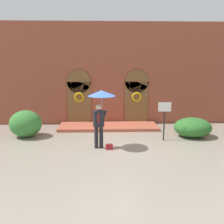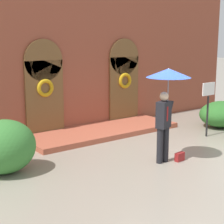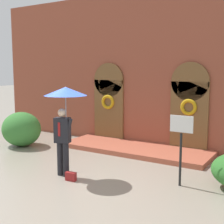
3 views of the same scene
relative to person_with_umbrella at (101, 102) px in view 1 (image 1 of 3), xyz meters
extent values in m
plane|color=gray|center=(0.36, 0.17, -1.91)|extent=(80.00, 80.00, 0.00)
cube|color=brown|center=(0.36, 4.37, 0.89)|extent=(14.00, 0.50, 5.60)
cube|color=brown|center=(-1.24, 4.08, -0.71)|extent=(1.30, 0.08, 2.40)
cylinder|color=brown|center=(-1.24, 4.08, 0.49)|extent=(1.30, 0.08, 1.30)
cube|color=brown|center=(1.96, 4.08, -0.71)|extent=(1.30, 0.08, 2.40)
cylinder|color=brown|center=(1.96, 4.08, 0.49)|extent=(1.30, 0.08, 1.30)
torus|color=#C69314|center=(-1.24, 4.01, -0.36)|extent=(0.56, 0.12, 0.56)
torus|color=#C69314|center=(1.96, 4.01, -0.36)|extent=(0.56, 0.12, 0.56)
cube|color=#AA523A|center=(0.36, 3.22, -1.83)|extent=(5.20, 1.80, 0.16)
cylinder|color=black|center=(-0.20, 0.00, -1.46)|extent=(0.16, 0.16, 0.90)
cylinder|color=black|center=(0.00, 0.00, -1.46)|extent=(0.16, 0.16, 0.90)
cube|color=black|center=(-0.10, 0.00, -0.68)|extent=(0.45, 0.35, 0.66)
cube|color=#A51919|center=(-0.10, -0.13, -0.64)|extent=(0.06, 0.03, 0.36)
sphere|color=beige|center=(-0.10, 0.00, -0.22)|extent=(0.22, 0.22, 0.22)
cylinder|color=black|center=(0.12, 0.00, -0.58)|extent=(0.22, 0.09, 0.46)
cylinder|color=gray|center=(0.03, 0.00, -0.26)|extent=(0.02, 0.02, 0.98)
cone|color=#284CB7|center=(0.03, 0.00, 0.34)|extent=(1.10, 1.10, 0.22)
cone|color=white|center=(0.03, 0.00, 0.35)|extent=(0.60, 0.61, 0.20)
cube|color=maroon|center=(0.32, -0.20, -1.80)|extent=(0.29, 0.15, 0.22)
cylinder|color=black|center=(2.79, 0.93, -1.26)|extent=(0.06, 0.06, 1.30)
cube|color=white|center=(2.79, 0.93, -0.39)|extent=(0.56, 0.03, 0.40)
ellipsoid|color=#387A33|center=(-3.54, 1.70, -1.28)|extent=(1.49, 1.33, 1.26)
ellipsoid|color=#2D6B28|center=(4.28, 1.44, -1.46)|extent=(1.76, 1.48, 0.90)
camera|label=1|loc=(0.09, -9.74, 1.50)|focal=40.00mm
camera|label=2|loc=(-6.59, -6.39, 1.21)|focal=60.00mm
camera|label=3|loc=(5.20, -6.12, 0.89)|focal=50.00mm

